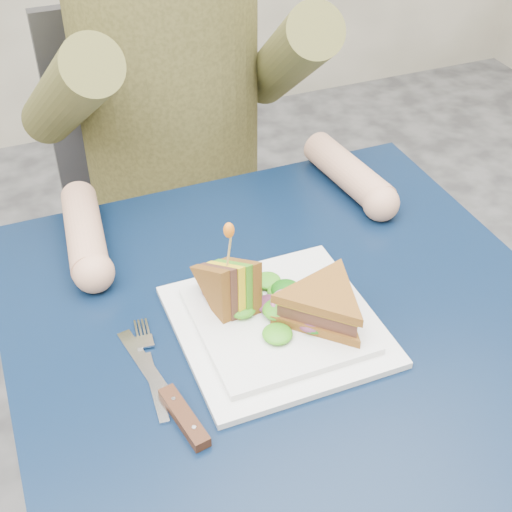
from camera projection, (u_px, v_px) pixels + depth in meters
name	position (u px, v px, depth m)	size (l,w,h in m)	color
table	(291.00, 362.00, 1.01)	(0.75, 0.75, 0.73)	black
chair	(166.00, 191.00, 1.56)	(0.42, 0.40, 0.93)	#47474C
diner	(168.00, 44.00, 1.25)	(0.54, 0.59, 0.74)	#4B4722
plate	(277.00, 323.00, 0.95)	(0.26, 0.26, 0.02)	white
sandwich_flat	(324.00, 305.00, 0.92)	(0.20, 0.20, 0.05)	brown
sandwich_upright	(231.00, 286.00, 0.94)	(0.08, 0.12, 0.12)	brown
fork	(151.00, 370.00, 0.89)	(0.03, 0.18, 0.01)	silver
knife	(176.00, 406.00, 0.84)	(0.06, 0.22, 0.02)	silver
toothpick	(229.00, 248.00, 0.90)	(0.00, 0.00, 0.06)	tan
toothpick_frill	(229.00, 230.00, 0.88)	(0.01, 0.01, 0.02)	orange
lettuce_spill	(278.00, 306.00, 0.94)	(0.15, 0.13, 0.02)	#337A14
onion_ring	(286.00, 304.00, 0.94)	(0.04, 0.04, 0.01)	#9E4C7A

